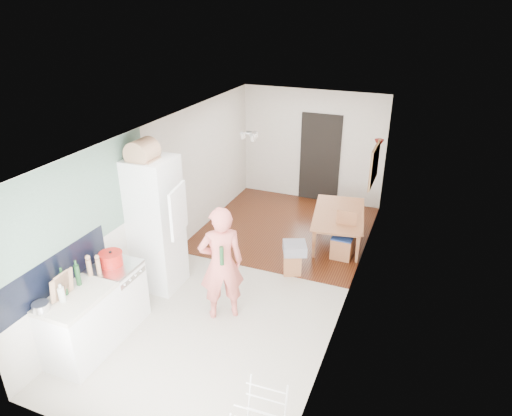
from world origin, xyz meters
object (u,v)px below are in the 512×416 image
Objects in this scene: dining_table at (339,229)px; dining_chair at (343,236)px; person at (221,254)px; stool at (292,263)px.

dining_chair reaches higher than dining_table.
person is 5.36× the size of stool.
dining_table is 3.68× the size of stool.
person is at bearing 149.73° from dining_table.
stool is (0.60, 1.45, -0.83)m from person.
dining_chair is (1.26, 2.27, -0.60)m from person.
person reaches higher than dining_table.
dining_table is at bearing -144.95° from person.
dining_table is 1.48m from stool.
dining_table is at bearing 70.84° from stool.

